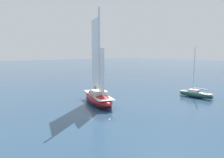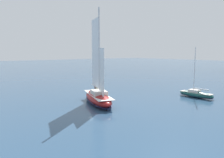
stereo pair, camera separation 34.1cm
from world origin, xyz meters
name	(u,v)px [view 1 (the left image)]	position (x,y,z in m)	size (l,w,h in m)	color
ground_plane	(98,104)	(0.00, 0.00, 0.00)	(400.00, 400.00, 0.00)	#2D4C6B
sailboat_main	(98,96)	(0.02, -0.01, 1.22)	(11.84, 6.69, 15.68)	maroon
sailboat_moored_far_slip	(196,94)	(7.43, 17.66, 0.65)	(7.03, 2.12, 9.62)	#194C47
channel_buoy	(97,85)	(-13.49, 9.20, 0.79)	(1.11, 1.11, 2.01)	yellow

